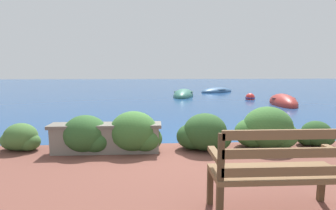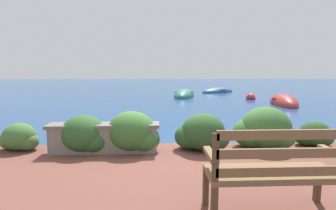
{
  "view_description": "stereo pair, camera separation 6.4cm",
  "coord_description": "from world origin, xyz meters",
  "px_view_note": "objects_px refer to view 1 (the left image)",
  "views": [
    {
      "loc": [
        -0.34,
        -5.06,
        1.69
      ],
      "look_at": [
        0.23,
        5.52,
        0.23
      ],
      "focal_mm": 28.0,
      "sensor_mm": 36.0,
      "label": 1
    },
    {
      "loc": [
        -0.27,
        -5.07,
        1.69
      ],
      "look_at": [
        0.23,
        5.52,
        0.23
      ],
      "focal_mm": 28.0,
      "sensor_mm": 36.0,
      "label": 2
    }
  ],
  "objects_px": {
    "rowboat_nearest": "(283,103)",
    "rowboat_mid": "(183,95)",
    "rowboat_far": "(217,91)",
    "mooring_buoy": "(250,98)",
    "park_bench": "(279,170)"
  },
  "relations": [
    {
      "from": "rowboat_nearest",
      "to": "rowboat_far",
      "type": "relative_size",
      "value": 0.97
    },
    {
      "from": "park_bench",
      "to": "mooring_buoy",
      "type": "bearing_deg",
      "value": 71.22
    },
    {
      "from": "rowboat_nearest",
      "to": "rowboat_mid",
      "type": "bearing_deg",
      "value": 58.24
    },
    {
      "from": "rowboat_far",
      "to": "mooring_buoy",
      "type": "xyz_separation_m",
      "value": [
        0.78,
        -4.67,
        0.03
      ]
    },
    {
      "from": "rowboat_far",
      "to": "mooring_buoy",
      "type": "height_order",
      "value": "rowboat_far"
    },
    {
      "from": "mooring_buoy",
      "to": "rowboat_far",
      "type": "bearing_deg",
      "value": 99.5
    },
    {
      "from": "rowboat_mid",
      "to": "park_bench",
      "type": "bearing_deg",
      "value": 10.48
    },
    {
      "from": "mooring_buoy",
      "to": "rowboat_nearest",
      "type": "bearing_deg",
      "value": -70.25
    },
    {
      "from": "rowboat_mid",
      "to": "rowboat_far",
      "type": "distance_m",
      "value": 4.01
    },
    {
      "from": "park_bench",
      "to": "rowboat_mid",
      "type": "bearing_deg",
      "value": 87.95
    },
    {
      "from": "park_bench",
      "to": "mooring_buoy",
      "type": "relative_size",
      "value": 2.38
    },
    {
      "from": "park_bench",
      "to": "rowboat_nearest",
      "type": "xyz_separation_m",
      "value": [
        4.97,
        9.78,
        -0.63
      ]
    },
    {
      "from": "rowboat_mid",
      "to": "mooring_buoy",
      "type": "xyz_separation_m",
      "value": [
        3.58,
        -1.79,
        0.02
      ]
    },
    {
      "from": "rowboat_nearest",
      "to": "rowboat_mid",
      "type": "relative_size",
      "value": 0.91
    },
    {
      "from": "rowboat_nearest",
      "to": "rowboat_mid",
      "type": "distance_m",
      "value": 5.94
    }
  ]
}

